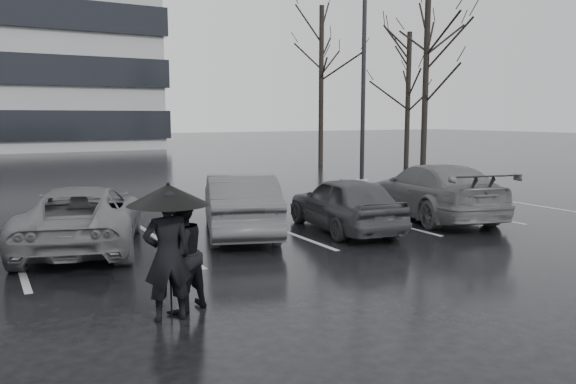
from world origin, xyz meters
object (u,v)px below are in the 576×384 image
(car_west_a, at_px, (240,204))
(tree_north, at_px, (321,87))
(lamp_post, at_px, (364,72))
(car_main, at_px, (344,203))
(car_west_b, at_px, (83,217))
(pedestrian_left, at_px, (168,256))
(car_east, at_px, (433,191))
(pedestrian_right, at_px, (180,254))
(tree_east, at_px, (425,86))
(tree_ne, at_px, (408,100))

(car_west_a, height_order, tree_north, tree_north)
(car_west_a, xyz_separation_m, lamp_post, (8.02, 6.23, 3.63))
(car_main, relative_size, car_west_b, 0.83)
(pedestrian_left, bearing_deg, car_east, -150.38)
(car_east, distance_m, pedestrian_left, 9.24)
(pedestrian_right, bearing_deg, tree_north, -153.25)
(car_west_a, bearing_deg, pedestrian_left, 74.80)
(lamp_post, height_order, tree_north, lamp_post)
(car_main, relative_size, tree_east, 0.47)
(car_main, height_order, tree_east, tree_east)
(car_main, height_order, tree_north, tree_north)
(car_main, relative_size, tree_north, 0.44)
(car_main, xyz_separation_m, tree_ne, (12.62, 12.38, 2.86))
(pedestrian_left, bearing_deg, tree_north, -122.96)
(pedestrian_left, height_order, pedestrian_right, pedestrian_left)
(car_east, xyz_separation_m, tree_ne, (9.63, 12.12, 2.79))
(pedestrian_left, relative_size, pedestrian_right, 1.07)
(tree_north, bearing_deg, tree_east, -81.87)
(pedestrian_left, xyz_separation_m, tree_ne, (17.98, 16.08, 2.64))
(pedestrian_left, bearing_deg, pedestrian_right, -131.77)
(tree_ne, bearing_deg, tree_north, 139.40)
(tree_north, bearing_deg, lamp_post, -112.17)
(car_west_b, bearing_deg, car_east, -168.87)
(car_main, bearing_deg, tree_east, -132.78)
(car_main, xyz_separation_m, tree_north, (9.12, 15.38, 3.61))
(tree_ne, bearing_deg, car_west_b, -148.33)
(lamp_post, xyz_separation_m, tree_north, (3.40, 8.35, -0.07))
(tree_east, relative_size, tree_ne, 1.14)
(tree_east, bearing_deg, tree_ne, 57.99)
(car_main, relative_size, tree_ne, 0.54)
(pedestrian_left, distance_m, tree_east, 19.89)
(pedestrian_left, distance_m, tree_north, 24.19)
(lamp_post, xyz_separation_m, tree_east, (4.40, 1.35, -0.32))
(tree_east, bearing_deg, tree_north, 98.13)
(lamp_post, xyz_separation_m, tree_ne, (6.90, 5.35, -0.82))
(car_main, height_order, lamp_post, lamp_post)
(pedestrian_left, distance_m, pedestrian_right, 0.34)
(car_east, xyz_separation_m, pedestrian_right, (-8.10, -3.73, 0.09))
(car_main, xyz_separation_m, car_west_a, (-2.31, 0.79, 0.05))
(car_main, distance_m, tree_east, 13.56)
(pedestrian_right, height_order, lamp_post, lamp_post)
(car_west_b, xyz_separation_m, tree_ne, (18.25, 11.26, 2.87))
(pedestrian_left, xyz_separation_m, lamp_post, (11.07, 10.73, 3.46))
(car_east, xyz_separation_m, lamp_post, (2.73, 6.77, 3.61))
(pedestrian_right, xyz_separation_m, tree_ne, (17.73, 15.85, 2.70))
(car_main, relative_size, pedestrian_left, 2.20)
(car_west_a, height_order, tree_ne, tree_ne)
(tree_ne, xyz_separation_m, tree_north, (-3.50, 3.00, 0.75))
(car_west_b, relative_size, pedestrian_left, 2.65)
(car_east, bearing_deg, pedestrian_left, 39.37)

